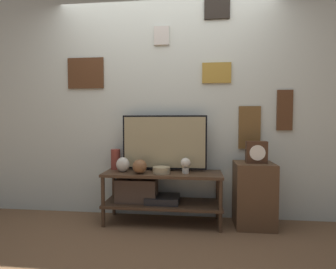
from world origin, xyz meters
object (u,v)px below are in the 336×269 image
(vase_wide_bowl, at_px, (161,170))
(vase_tall_ceramic, at_px, (116,159))
(decorative_bust, at_px, (186,164))
(vase_urn_stoneware, at_px, (123,165))
(mantel_clock, at_px, (256,152))
(television, at_px, (164,142))
(vase_round_glass, at_px, (140,166))

(vase_wide_bowl, bearing_deg, vase_tall_ceramic, 162.47)
(vase_wide_bowl, height_order, decorative_bust, decorative_bust)
(vase_urn_stoneware, distance_m, mantel_clock, 1.43)
(vase_wide_bowl, distance_m, mantel_clock, 1.01)
(television, distance_m, decorative_bust, 0.35)
(decorative_bust, bearing_deg, television, 153.23)
(mantel_clock, bearing_deg, vase_tall_ceramic, 175.57)
(television, bearing_deg, vase_tall_ceramic, 177.07)
(vase_round_glass, xyz_separation_m, vase_tall_ceramic, (-0.33, 0.22, 0.04))
(vase_urn_stoneware, height_order, mantel_clock, mantel_clock)
(vase_urn_stoneware, bearing_deg, decorative_bust, 0.07)
(television, xyz_separation_m, mantel_clock, (0.98, -0.09, -0.09))
(television, relative_size, mantel_clock, 4.10)
(vase_round_glass, relative_size, decorative_bust, 0.92)
(television, height_order, vase_tall_ceramic, television)
(decorative_bust, distance_m, mantel_clock, 0.75)
(television, xyz_separation_m, vase_tall_ceramic, (-0.57, 0.03, -0.20))
(vase_tall_ceramic, distance_m, vase_wide_bowl, 0.59)
(vase_round_glass, relative_size, vase_urn_stoneware, 0.94)
(television, bearing_deg, vase_urn_stoneware, -164.43)
(vase_round_glass, bearing_deg, vase_urn_stoneware, 161.24)
(vase_wide_bowl, relative_size, decorative_bust, 1.13)
(vase_round_glass, height_order, mantel_clock, mantel_clock)
(vase_round_glass, bearing_deg, vase_tall_ceramic, 146.32)
(television, height_order, vase_wide_bowl, television)
(decorative_bust, bearing_deg, mantel_clock, 2.45)
(television, bearing_deg, decorative_bust, -26.77)
(vase_urn_stoneware, relative_size, decorative_bust, 0.97)
(vase_round_glass, bearing_deg, mantel_clock, 4.73)
(vase_tall_ceramic, bearing_deg, vase_wide_bowl, -17.53)
(vase_round_glass, height_order, vase_urn_stoneware, vase_urn_stoneware)
(vase_urn_stoneware, xyz_separation_m, decorative_bust, (0.68, 0.00, 0.01))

